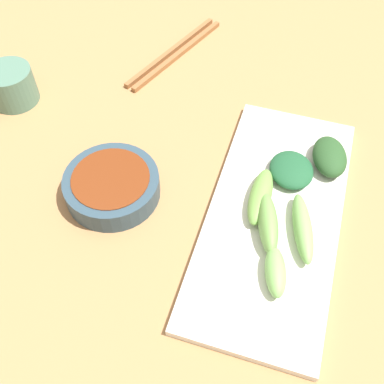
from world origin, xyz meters
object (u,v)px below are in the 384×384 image
(chopsticks, at_px, (175,53))
(tea_cup, at_px, (11,86))
(serving_plate, at_px, (274,216))
(sauce_bowl, at_px, (112,185))

(chopsticks, height_order, tea_cup, tea_cup)
(serving_plate, bearing_deg, tea_cup, 166.73)
(serving_plate, xyz_separation_m, chopsticks, (-0.23, 0.28, -0.00))
(tea_cup, bearing_deg, serving_plate, -13.27)
(sauce_bowl, height_order, chopsticks, sauce_bowl)
(chopsticks, relative_size, tea_cup, 3.10)
(serving_plate, relative_size, tea_cup, 5.12)
(sauce_bowl, distance_m, tea_cup, 0.25)
(sauce_bowl, distance_m, chopsticks, 0.31)
(sauce_bowl, distance_m, serving_plate, 0.21)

